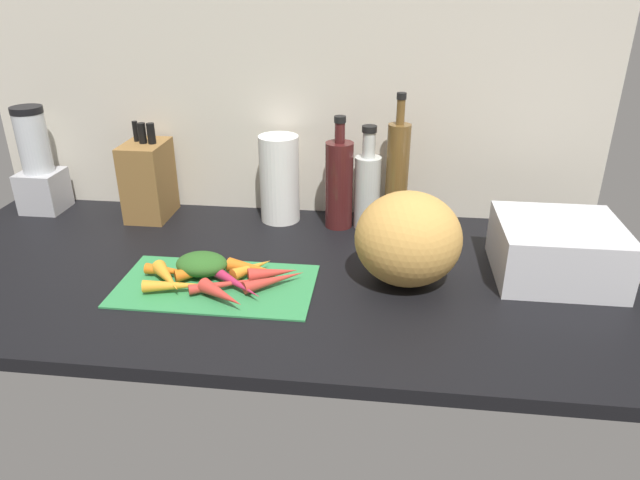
{
  "coord_description": "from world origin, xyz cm",
  "views": [
    {
      "loc": [
        27.32,
        -118.34,
        64.09
      ],
      "look_at": [
        13.88,
        -6.92,
        11.37
      ],
      "focal_mm": 32.52,
      "sensor_mm": 36.0,
      "label": 1
    }
  ],
  "objects_px": {
    "carrot_2": "(275,280)",
    "bottle_2": "(397,175)",
    "cutting_board": "(216,285)",
    "paper_towel_roll": "(280,179)",
    "carrot_4": "(168,278)",
    "bottle_1": "(367,188)",
    "carrot_8": "(179,286)",
    "blender_appliance": "(39,167)",
    "carrot_6": "(226,284)",
    "winter_squash": "(408,239)",
    "knife_block": "(148,180)",
    "bottle_0": "(339,183)",
    "carrot_5": "(222,295)",
    "carrot_7": "(174,271)",
    "carrot_1": "(251,268)",
    "carrot_10": "(236,283)",
    "carrot_3": "(252,268)",
    "carrot_0": "(199,272)",
    "dish_rack": "(557,250)",
    "carrot_9": "(273,273)"
  },
  "relations": [
    {
      "from": "carrot_7",
      "to": "bottle_2",
      "type": "bearing_deg",
      "value": 35.99
    },
    {
      "from": "carrot_5",
      "to": "carrot_9",
      "type": "relative_size",
      "value": 1.1
    },
    {
      "from": "carrot_2",
      "to": "carrot_9",
      "type": "xyz_separation_m",
      "value": [
        -0.01,
        0.03,
        0.0
      ]
    },
    {
      "from": "knife_block",
      "to": "carrot_8",
      "type": "bearing_deg",
      "value": -61.64
    },
    {
      "from": "carrot_2",
      "to": "knife_block",
      "type": "xyz_separation_m",
      "value": [
        -0.43,
        0.37,
        0.09
      ]
    },
    {
      "from": "carrot_1",
      "to": "bottle_1",
      "type": "distance_m",
      "value": 0.41
    },
    {
      "from": "bottle_1",
      "to": "carrot_8",
      "type": "bearing_deg",
      "value": -132.58
    },
    {
      "from": "carrot_0",
      "to": "winter_squash",
      "type": "bearing_deg",
      "value": 6.75
    },
    {
      "from": "carrot_6",
      "to": "winter_squash",
      "type": "distance_m",
      "value": 0.41
    },
    {
      "from": "carrot_2",
      "to": "winter_squash",
      "type": "distance_m",
      "value": 0.31
    },
    {
      "from": "bottle_1",
      "to": "bottle_2",
      "type": "distance_m",
      "value": 0.08
    },
    {
      "from": "carrot_7",
      "to": "bottle_0",
      "type": "relative_size",
      "value": 0.45
    },
    {
      "from": "carrot_1",
      "to": "winter_squash",
      "type": "height_order",
      "value": "winter_squash"
    },
    {
      "from": "bottle_2",
      "to": "cutting_board",
      "type": "bearing_deg",
      "value": -136.06
    },
    {
      "from": "carrot_2",
      "to": "carrot_6",
      "type": "bearing_deg",
      "value": -165.57
    },
    {
      "from": "carrot_3",
      "to": "carrot_7",
      "type": "xyz_separation_m",
      "value": [
        -0.17,
        -0.04,
        -0.0
      ]
    },
    {
      "from": "carrot_10",
      "to": "carrot_3",
      "type": "bearing_deg",
      "value": 74.29
    },
    {
      "from": "winter_squash",
      "to": "bottle_2",
      "type": "bearing_deg",
      "value": 95.04
    },
    {
      "from": "carrot_3",
      "to": "dish_rack",
      "type": "distance_m",
      "value": 0.69
    },
    {
      "from": "carrot_6",
      "to": "carrot_2",
      "type": "bearing_deg",
      "value": 14.43
    },
    {
      "from": "carrot_2",
      "to": "carrot_5",
      "type": "bearing_deg",
      "value": -140.28
    },
    {
      "from": "carrot_4",
      "to": "dish_rack",
      "type": "relative_size",
      "value": 0.47
    },
    {
      "from": "carrot_4",
      "to": "carrot_6",
      "type": "bearing_deg",
      "value": -0.81
    },
    {
      "from": "carrot_4",
      "to": "bottle_2",
      "type": "relative_size",
      "value": 0.35
    },
    {
      "from": "carrot_4",
      "to": "carrot_5",
      "type": "distance_m",
      "value": 0.15
    },
    {
      "from": "carrot_2",
      "to": "carrot_5",
      "type": "height_order",
      "value": "carrot_5"
    },
    {
      "from": "carrot_6",
      "to": "carrot_9",
      "type": "bearing_deg",
      "value": 29.2
    },
    {
      "from": "carrot_0",
      "to": "carrot_7",
      "type": "xyz_separation_m",
      "value": [
        -0.06,
        -0.0,
        -0.0
      ]
    },
    {
      "from": "carrot_1",
      "to": "carrot_6",
      "type": "xyz_separation_m",
      "value": [
        -0.04,
        -0.07,
        -0.01
      ]
    },
    {
      "from": "knife_block",
      "to": "paper_towel_roll",
      "type": "distance_m",
      "value": 0.37
    },
    {
      "from": "paper_towel_roll",
      "to": "carrot_5",
      "type": "bearing_deg",
      "value": -94.69
    },
    {
      "from": "carrot_4",
      "to": "knife_block",
      "type": "relative_size",
      "value": 0.47
    },
    {
      "from": "carrot_0",
      "to": "carrot_9",
      "type": "bearing_deg",
      "value": 3.59
    },
    {
      "from": "knife_block",
      "to": "bottle_0",
      "type": "xyz_separation_m",
      "value": [
        0.53,
        -0.01,
        0.01
      ]
    },
    {
      "from": "carrot_9",
      "to": "winter_squash",
      "type": "bearing_deg",
      "value": 8.53
    },
    {
      "from": "carrot_5",
      "to": "bottle_0",
      "type": "height_order",
      "value": "bottle_0"
    },
    {
      "from": "carrot_9",
      "to": "paper_towel_roll",
      "type": "xyz_separation_m",
      "value": [
        -0.05,
        0.36,
        0.09
      ]
    },
    {
      "from": "carrot_7",
      "to": "carrot_6",
      "type": "bearing_deg",
      "value": -16.83
    },
    {
      "from": "carrot_0",
      "to": "bottle_2",
      "type": "bearing_deg",
      "value": 39.26
    },
    {
      "from": "carrot_5",
      "to": "paper_towel_roll",
      "type": "relative_size",
      "value": 0.51
    },
    {
      "from": "winter_squash",
      "to": "carrot_6",
      "type": "bearing_deg",
      "value": -166.05
    },
    {
      "from": "carrot_4",
      "to": "carrot_9",
      "type": "relative_size",
      "value": 1.13
    },
    {
      "from": "carrot_1",
      "to": "winter_squash",
      "type": "distance_m",
      "value": 0.36
    },
    {
      "from": "carrot_3",
      "to": "carrot_7",
      "type": "height_order",
      "value": "carrot_3"
    },
    {
      "from": "paper_towel_roll",
      "to": "blender_appliance",
      "type": "bearing_deg",
      "value": -179.18
    },
    {
      "from": "cutting_board",
      "to": "paper_towel_roll",
      "type": "distance_m",
      "value": 0.42
    },
    {
      "from": "carrot_0",
      "to": "bottle_1",
      "type": "xyz_separation_m",
      "value": [
        0.36,
        0.35,
        0.09
      ]
    },
    {
      "from": "cutting_board",
      "to": "paper_towel_roll",
      "type": "height_order",
      "value": "paper_towel_roll"
    },
    {
      "from": "carrot_4",
      "to": "dish_rack",
      "type": "height_order",
      "value": "dish_rack"
    },
    {
      "from": "carrot_2",
      "to": "bottle_2",
      "type": "distance_m",
      "value": 0.47
    }
  ]
}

